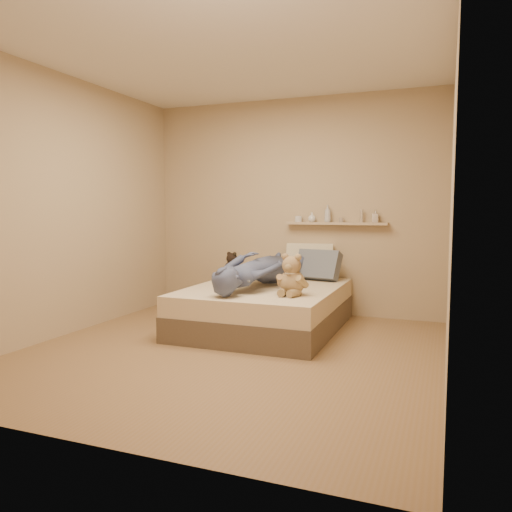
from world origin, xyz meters
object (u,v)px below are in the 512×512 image
at_px(bed, 265,308).
at_px(pillow_cream, 310,261).
at_px(person, 258,269).
at_px(wall_shelf, 336,223).
at_px(teddy_bear, 292,278).
at_px(pillow_grey, 318,265).
at_px(game_console, 246,278).
at_px(dark_plush, 232,266).

distance_m(bed, pillow_cream, 0.97).
xyz_separation_m(person, wall_shelf, (0.61, 0.99, 0.46)).
bearing_deg(teddy_bear, wall_shelf, 84.09).
xyz_separation_m(pillow_cream, pillow_grey, (0.14, -0.14, -0.03)).
bearing_deg(wall_shelf, person, -121.75).
distance_m(bed, wall_shelf, 1.38).
xyz_separation_m(game_console, person, (-0.04, 0.43, 0.04)).
bearing_deg(pillow_grey, pillow_cream, 134.35).
xyz_separation_m(game_console, pillow_cream, (0.28, 1.33, 0.05)).
bearing_deg(wall_shelf, pillow_cream, -164.74).
bearing_deg(teddy_bear, pillow_cream, 97.03).
relative_size(dark_plush, pillow_cream, 0.56).
distance_m(bed, person, 0.43).
bearing_deg(pillow_grey, bed, -119.93).
bearing_deg(dark_plush, teddy_bear, -42.89).
distance_m(game_console, person, 0.43).
relative_size(pillow_grey, wall_shelf, 0.42).
bearing_deg(person, game_console, 102.15).
xyz_separation_m(teddy_bear, person, (-0.47, 0.33, 0.02)).
bearing_deg(pillow_cream, person, -109.46).
bearing_deg(person, pillow_grey, -113.92).
relative_size(bed, pillow_grey, 3.80).
height_order(bed, pillow_grey, pillow_grey).
distance_m(teddy_bear, wall_shelf, 1.41).
xyz_separation_m(bed, wall_shelf, (0.55, 0.91, 0.88)).
relative_size(bed, teddy_bear, 4.73).
height_order(bed, pillow_cream, pillow_cream).
relative_size(game_console, pillow_grey, 0.37).
bearing_deg(dark_plush, person, -48.09).
height_order(game_console, pillow_cream, pillow_cream).
bearing_deg(game_console, pillow_cream, 78.11).
bearing_deg(teddy_bear, bed, 135.13).
xyz_separation_m(pillow_cream, person, (-0.32, -0.91, -0.01)).
relative_size(teddy_bear, pillow_cream, 0.73).
relative_size(game_console, dark_plush, 0.60).
bearing_deg(person, bed, -121.18).
relative_size(dark_plush, wall_shelf, 0.26).
distance_m(dark_plush, wall_shelf, 1.33).
bearing_deg(game_console, wall_shelf, 68.02).
xyz_separation_m(bed, pillow_grey, (0.40, 0.69, 0.40)).
distance_m(game_console, dark_plush, 1.22).
xyz_separation_m(teddy_bear, dark_plush, (-1.04, 0.97, -0.03)).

